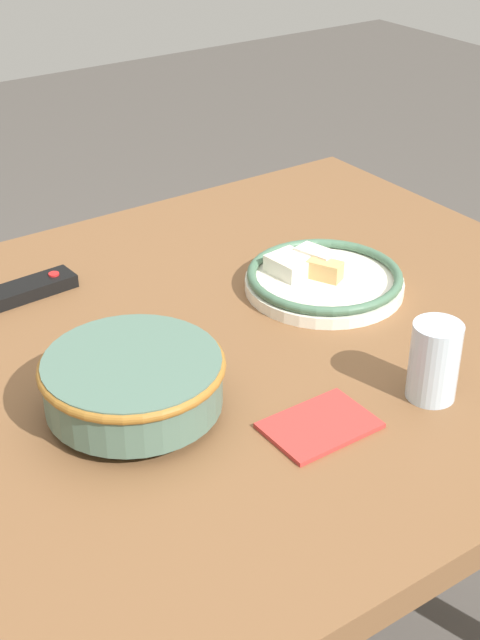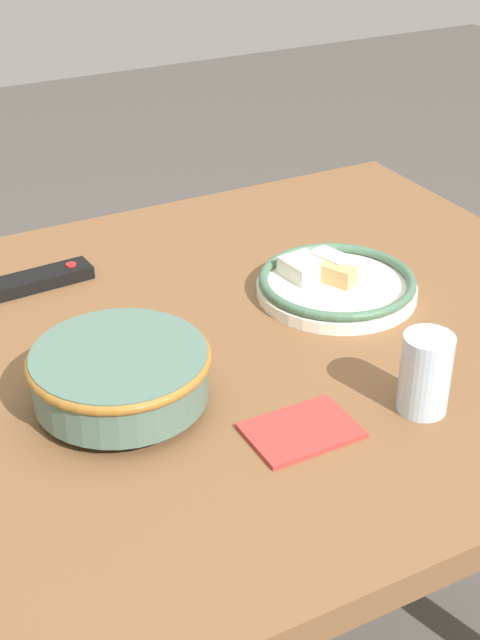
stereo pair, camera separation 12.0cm
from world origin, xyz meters
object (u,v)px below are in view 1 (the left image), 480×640
object	(u,v)px
noodle_bowl	(133,381)
tv_remote	(15,294)
food_plate	(322,279)
drinking_glass	(434,361)

from	to	relation	value
noodle_bowl	tv_remote	size ratio (longest dim) A/B	1.17
food_plate	drinking_glass	world-z (taller)	drinking_glass
tv_remote	food_plate	bearing A→B (deg)	55.98
drinking_glass	noodle_bowl	bearing A→B (deg)	150.68
noodle_bowl	food_plate	xyz separation A→B (m)	(0.39, 0.11, -0.03)
tv_remote	drinking_glass	xyz separation A→B (m)	(0.33, -0.53, 0.04)
food_plate	tv_remote	bearing A→B (deg)	149.45
drinking_glass	tv_remote	bearing A→B (deg)	121.95
tv_remote	drinking_glass	distance (m)	0.62
noodle_bowl	tv_remote	world-z (taller)	noodle_bowl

